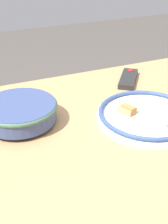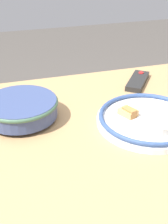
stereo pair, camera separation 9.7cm
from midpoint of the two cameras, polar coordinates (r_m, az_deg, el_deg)
The scene contains 4 objects.
dining_table at distance 1.01m, azimuth 6.66°, elevation -6.87°, with size 1.54×0.84×0.76m.
noodle_bowl at distance 0.99m, azimuth -8.75°, elevation 0.68°, with size 0.24×0.24×0.07m.
food_plate at distance 0.99m, azimuth 14.37°, elevation -1.39°, with size 0.32×0.32×0.05m.
tv_remote at distance 1.26m, azimuth 11.99°, elevation 5.52°, with size 0.15×0.17×0.02m.
Camera 2 is at (-0.30, -0.75, 1.28)m, focal length 50.00 mm.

